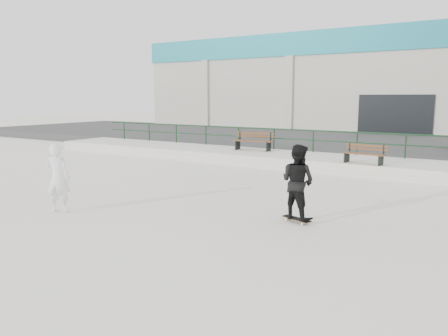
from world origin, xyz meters
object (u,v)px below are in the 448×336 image
Objects in this scene: bench_left at (253,141)px; skateboard at (297,219)px; standing_skater at (298,182)px; bench_right at (364,154)px; seated_skater at (58,178)px.

bench_left is 2.43× the size of skateboard.
standing_skater reaches higher than skateboard.
seated_skater is (-5.44, -9.64, 0.06)m from bench_right.
standing_skater is 6.20m from seated_skater.
standing_skater reaches higher than bench_right.
skateboard is (0.25, -7.17, -0.79)m from bench_right.
bench_left is at bearing 143.20° from skateboard.
bench_right is 7.22m from skateboard.
bench_left is 1.18× the size of bench_right.
standing_skater is at bearing -62.74° from bench_left.
bench_right is 0.90× the size of seated_skater.
bench_left is 1.08× the size of standing_skater.
bench_left is 11.16m from seated_skater.
standing_skater reaches higher than bench_left.
bench_left is 10.52m from skateboard.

